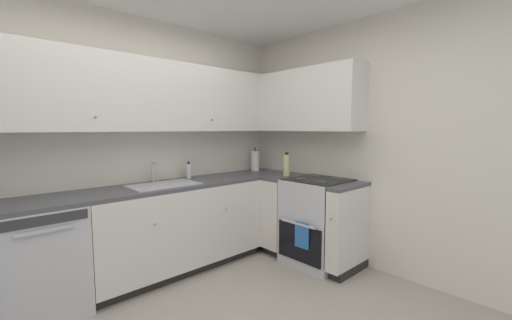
# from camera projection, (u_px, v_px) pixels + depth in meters

# --- Properties ---
(wall_back) EXTENTS (3.94, 0.05, 2.57)m
(wall_back) POSITION_uv_depth(u_px,v_px,m) (120.00, 146.00, 3.15)
(wall_back) COLOR silver
(wall_back) RESTS_ON ground_plane
(wall_right) EXTENTS (0.05, 3.44, 2.57)m
(wall_right) POSITION_uv_depth(u_px,v_px,m) (377.00, 146.00, 3.24)
(wall_right) COLOR silver
(wall_right) RESTS_ON ground_plane
(dishwasher) EXTENTS (0.60, 0.63, 0.87)m
(dishwasher) POSITION_uv_depth(u_px,v_px,m) (40.00, 261.00, 2.47)
(dishwasher) COLOR silver
(dishwasher) RESTS_ON ground_plane
(lower_cabinets_back) EXTENTS (1.78, 0.62, 0.87)m
(lower_cabinets_back) POSITION_uv_depth(u_px,v_px,m) (178.00, 228.00, 3.29)
(lower_cabinets_back) COLOR silver
(lower_cabinets_back) RESTS_ON ground_plane
(countertop_back) EXTENTS (2.99, 0.60, 0.03)m
(countertop_back) POSITION_uv_depth(u_px,v_px,m) (177.00, 185.00, 3.24)
(countertop_back) COLOR #4C4C51
(countertop_back) RESTS_ON lower_cabinets_back
(lower_cabinets_right) EXTENTS (0.62, 1.03, 0.87)m
(lower_cabinets_right) POSITION_uv_depth(u_px,v_px,m) (306.00, 220.00, 3.56)
(lower_cabinets_right) COLOR silver
(lower_cabinets_right) RESTS_ON ground_plane
(countertop_right) EXTENTS (0.60, 1.03, 0.03)m
(countertop_right) POSITION_uv_depth(u_px,v_px,m) (307.00, 180.00, 3.52)
(countertop_right) COLOR #4C4C51
(countertop_right) RESTS_ON lower_cabinets_right
(oven_range) EXTENTS (0.68, 0.62, 1.06)m
(oven_range) POSITION_uv_depth(u_px,v_px,m) (318.00, 221.00, 3.46)
(oven_range) COLOR silver
(oven_range) RESTS_ON ground_plane
(upper_cabinets_back) EXTENTS (2.67, 0.34, 0.69)m
(upper_cabinets_back) POSITION_uv_depth(u_px,v_px,m) (153.00, 96.00, 3.15)
(upper_cabinets_back) COLOR silver
(upper_cabinets_right) EXTENTS (0.32, 1.56, 0.69)m
(upper_cabinets_right) POSITION_uv_depth(u_px,v_px,m) (298.00, 101.00, 3.71)
(upper_cabinets_right) COLOR silver
(sink) EXTENTS (0.65, 0.40, 0.10)m
(sink) POSITION_uv_depth(u_px,v_px,m) (164.00, 189.00, 3.12)
(sink) COLOR #B7B7BC
(sink) RESTS_ON countertop_back
(faucet) EXTENTS (0.07, 0.16, 0.21)m
(faucet) POSITION_uv_depth(u_px,v_px,m) (154.00, 170.00, 3.25)
(faucet) COLOR silver
(faucet) RESTS_ON countertop_back
(soap_bottle) EXTENTS (0.05, 0.05, 0.19)m
(soap_bottle) POSITION_uv_depth(u_px,v_px,m) (189.00, 171.00, 3.53)
(soap_bottle) COLOR silver
(soap_bottle) RESTS_ON countertop_back
(paper_towel_roll) EXTENTS (0.11, 0.11, 0.32)m
(paper_towel_roll) POSITION_uv_depth(u_px,v_px,m) (255.00, 161.00, 4.18)
(paper_towel_roll) COLOR white
(paper_towel_roll) RESTS_ON countertop_back
(oil_bottle) EXTENTS (0.08, 0.08, 0.27)m
(oil_bottle) POSITION_uv_depth(u_px,v_px,m) (286.00, 165.00, 3.72)
(oil_bottle) COLOR beige
(oil_bottle) RESTS_ON countertop_right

